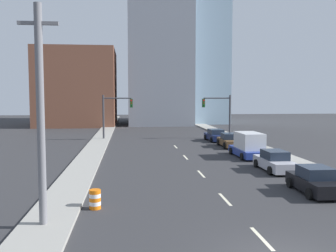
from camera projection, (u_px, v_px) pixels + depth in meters
sidewalk_left at (105, 133)px, 55.29m from camera, size 2.25×88.33×0.18m
sidewalk_right at (218, 131)px, 57.09m from camera, size 2.25×88.33×0.18m
lane_stripe_at_2m at (262, 238)px, 14.40m from camera, size 0.16×2.40×0.01m
lane_stripe_at_8m at (225, 199)px, 19.86m from camera, size 0.16×2.40×0.01m
lane_stripe_at_14m at (201, 174)px, 26.34m from camera, size 0.16×2.40×0.01m
lane_stripe_at_21m at (185, 157)px, 33.51m from camera, size 0.16×2.40×0.01m
lane_stripe_at_28m at (176, 147)px, 40.48m from camera, size 0.16×2.40×0.01m
building_brick_left at (78, 88)px, 70.78m from camera, size 14.00×16.00×14.08m
building_office_center at (158, 59)px, 75.89m from camera, size 12.00×20.00×26.03m
building_glass_right at (190, 27)px, 80.04m from camera, size 13.00×20.00×40.70m
traffic_signal_left at (112, 111)px, 46.82m from camera, size 3.78×0.35×5.62m
traffic_signal_right at (222, 110)px, 48.30m from camera, size 3.78×0.35×5.62m
utility_pole_left_near at (41, 115)px, 15.17m from camera, size 1.60×0.32×9.17m
traffic_barrel at (95, 199)px, 18.13m from camera, size 0.56×0.56×0.95m
sedan_black at (315, 181)px, 21.13m from camera, size 2.18×4.27×1.50m
sedan_silver at (275, 162)px, 27.44m from camera, size 2.00×4.64×1.50m
box_truck_blue at (249, 146)px, 33.49m from camera, size 2.50×5.33×2.23m
sedan_brown at (230, 141)px, 40.32m from camera, size 2.21×4.74×1.48m
sedan_navy at (216, 136)px, 45.73m from camera, size 2.24×4.77×1.44m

